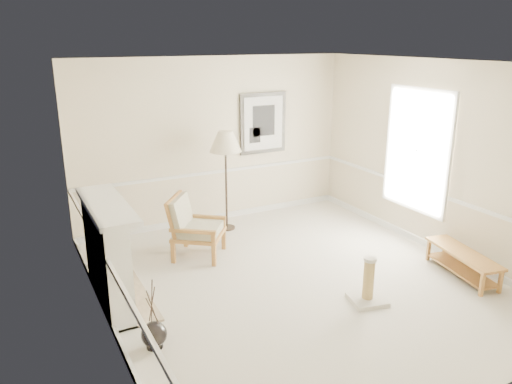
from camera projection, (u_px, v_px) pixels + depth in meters
ground at (295, 281)px, 6.83m from camera, size 5.50×5.50×0.00m
room at (305, 145)px, 6.40m from camera, size 5.04×5.54×2.92m
fireplace at (108, 255)px, 6.12m from camera, size 0.64×1.64×1.31m
floor_vase at (154, 335)px, 5.33m from camera, size 0.28×0.28×0.82m
armchair at (192, 224)px, 7.49m from camera, size 1.02×1.01×0.93m
floor_lamp at (225, 144)px, 8.26m from camera, size 0.64×0.64×1.71m
bench at (463, 260)px, 6.92m from camera, size 0.61×1.30×0.36m
scratching_post at (368, 288)px, 6.25m from camera, size 0.50×0.50×0.60m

